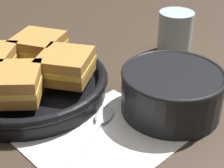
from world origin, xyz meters
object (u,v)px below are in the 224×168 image
object	(u,v)px
skillet	(30,85)
sandwich_near_right	(39,47)
soup_bowl	(172,89)
sandwich_near_left	(66,66)
sandwich_far_right	(13,84)
drinking_glass	(175,32)
spoon	(100,122)

from	to	relation	value
skillet	sandwich_near_right	size ratio (longest dim) A/B	2.37
soup_bowl	sandwich_near_right	xyz separation A→B (m)	(-0.10, 0.25, 0.02)
soup_bowl	sandwich_near_left	xyz separation A→B (m)	(-0.11, 0.15, 0.02)
sandwich_near_left	sandwich_far_right	size ratio (longest dim) A/B	0.99
sandwich_near_left	sandwich_far_right	xyz separation A→B (m)	(-0.10, 0.00, 0.00)
sandwich_near_right	drinking_glass	distance (m)	0.31
sandwich_near_left	sandwich_near_right	bearing A→B (deg)	87.66
soup_bowl	spoon	size ratio (longest dim) A/B	1.20
sandwich_far_right	sandwich_near_right	bearing A→B (deg)	42.66
sandwich_near_left	sandwich_far_right	bearing A→B (deg)	177.66
sandwich_near_left	skillet	bearing A→B (deg)	132.66
soup_bowl	sandwich_near_right	world-z (taller)	sandwich_near_right
spoon	sandwich_near_left	size ratio (longest dim) A/B	1.16
soup_bowl	spoon	xyz separation A→B (m)	(-0.12, 0.05, -0.04)
sandwich_far_right	soup_bowl	bearing A→B (deg)	-37.02
sandwich_near_left	drinking_glass	xyz separation A→B (m)	(0.29, -0.00, -0.02)
spoon	sandwich_near_right	bearing A→B (deg)	54.74
soup_bowl	spoon	distance (m)	0.13
sandwich_near_right	drinking_glass	world-z (taller)	drinking_glass
soup_bowl	sandwich_far_right	world-z (taller)	sandwich_far_right
sandwich_near_left	drinking_glass	size ratio (longest dim) A/B	1.29
soup_bowl	sandwich_near_right	bearing A→B (deg)	112.62
soup_bowl	drinking_glass	size ratio (longest dim) A/B	1.81
sandwich_near_right	drinking_glass	xyz separation A→B (m)	(0.29, -0.10, -0.02)
skillet	sandwich_near_left	world-z (taller)	sandwich_near_left
soup_bowl	sandwich_far_right	xyz separation A→B (m)	(-0.21, 0.15, 0.02)
sandwich_near_right	sandwich_near_left	bearing A→B (deg)	-92.34
spoon	drinking_glass	bearing A→B (deg)	-12.02
soup_bowl	sandwich_far_right	bearing A→B (deg)	142.98
soup_bowl	sandwich_near_left	distance (m)	0.19
sandwich_far_right	skillet	bearing A→B (deg)	42.66
skillet	drinking_glass	distance (m)	0.35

